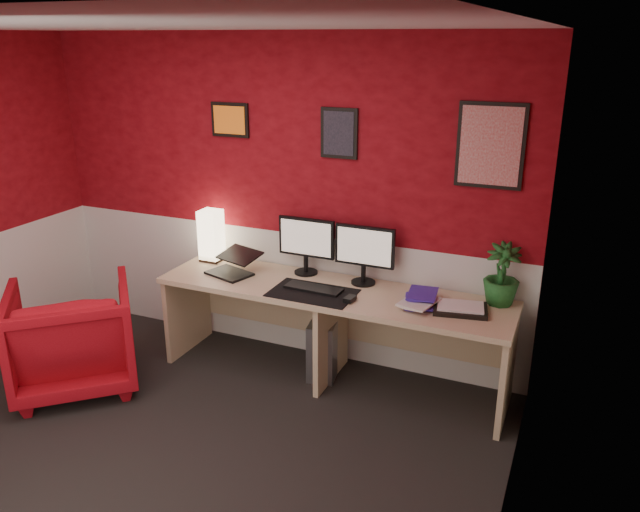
{
  "coord_description": "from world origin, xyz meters",
  "views": [
    {
      "loc": [
        2.19,
        -2.46,
        2.45
      ],
      "look_at": [
        0.6,
        1.21,
        1.05
      ],
      "focal_mm": 35.17,
      "sensor_mm": 36.0,
      "label": 1
    }
  ],
  "objects_px": {
    "monitor_right": "(364,246)",
    "pc_tower": "(326,344)",
    "desk": "(331,335)",
    "zen_tray": "(460,309)",
    "shoji_lamp": "(211,237)",
    "armchair": "(73,337)",
    "laptop": "(229,261)",
    "monitor_left": "(306,237)",
    "potted_plant": "(502,275)"
  },
  "relations": [
    {
      "from": "zen_tray",
      "to": "shoji_lamp",
      "type": "bearing_deg",
      "value": 174.4
    },
    {
      "from": "desk",
      "to": "monitor_left",
      "type": "relative_size",
      "value": 4.48
    },
    {
      "from": "monitor_right",
      "to": "pc_tower",
      "type": "xyz_separation_m",
      "value": [
        -0.25,
        -0.11,
        -0.8
      ]
    },
    {
      "from": "desk",
      "to": "monitor_right",
      "type": "bearing_deg",
      "value": 50.84
    },
    {
      "from": "laptop",
      "to": "potted_plant",
      "type": "distance_m",
      "value": 2.0
    },
    {
      "from": "shoji_lamp",
      "to": "monitor_right",
      "type": "relative_size",
      "value": 0.69
    },
    {
      "from": "monitor_left",
      "to": "zen_tray",
      "type": "distance_m",
      "value": 1.29
    },
    {
      "from": "monitor_right",
      "to": "monitor_left",
      "type": "bearing_deg",
      "value": 177.29
    },
    {
      "from": "monitor_left",
      "to": "potted_plant",
      "type": "bearing_deg",
      "value": -0.25
    },
    {
      "from": "shoji_lamp",
      "to": "monitor_right",
      "type": "height_order",
      "value": "monitor_right"
    },
    {
      "from": "shoji_lamp",
      "to": "armchair",
      "type": "xyz_separation_m",
      "value": [
        -0.57,
        -1.01,
        -0.54
      ]
    },
    {
      "from": "desk",
      "to": "monitor_left",
      "type": "xyz_separation_m",
      "value": [
        -0.31,
        0.23,
        0.66
      ]
    },
    {
      "from": "monitor_right",
      "to": "shoji_lamp",
      "type": "bearing_deg",
      "value": -179.5
    },
    {
      "from": "desk",
      "to": "monitor_left",
      "type": "bearing_deg",
      "value": 143.51
    },
    {
      "from": "shoji_lamp",
      "to": "pc_tower",
      "type": "height_order",
      "value": "shoji_lamp"
    },
    {
      "from": "monitor_left",
      "to": "pc_tower",
      "type": "xyz_separation_m",
      "value": [
        0.22,
        -0.13,
        -0.8
      ]
    },
    {
      "from": "laptop",
      "to": "desk",
      "type": "bearing_deg",
      "value": 19.37
    },
    {
      "from": "zen_tray",
      "to": "potted_plant",
      "type": "height_order",
      "value": "potted_plant"
    },
    {
      "from": "desk",
      "to": "zen_tray",
      "type": "relative_size",
      "value": 7.43
    },
    {
      "from": "laptop",
      "to": "monitor_right",
      "type": "bearing_deg",
      "value": 30.45
    },
    {
      "from": "desk",
      "to": "armchair",
      "type": "relative_size",
      "value": 3.03
    },
    {
      "from": "desk",
      "to": "laptop",
      "type": "relative_size",
      "value": 7.88
    },
    {
      "from": "desk",
      "to": "monitor_right",
      "type": "relative_size",
      "value": 4.48
    },
    {
      "from": "laptop",
      "to": "zen_tray",
      "type": "xyz_separation_m",
      "value": [
        1.76,
        0.03,
        -0.09
      ]
    },
    {
      "from": "monitor_right",
      "to": "potted_plant",
      "type": "distance_m",
      "value": 0.98
    },
    {
      "from": "shoji_lamp",
      "to": "armchair",
      "type": "relative_size",
      "value": 0.47
    },
    {
      "from": "monitor_left",
      "to": "pc_tower",
      "type": "distance_m",
      "value": 0.84
    },
    {
      "from": "zen_tray",
      "to": "pc_tower",
      "type": "bearing_deg",
      "value": 174.06
    },
    {
      "from": "potted_plant",
      "to": "pc_tower",
      "type": "height_order",
      "value": "potted_plant"
    },
    {
      "from": "zen_tray",
      "to": "potted_plant",
      "type": "distance_m",
      "value": 0.37
    },
    {
      "from": "desk",
      "to": "zen_tray",
      "type": "xyz_separation_m",
      "value": [
        0.93,
        -0.01,
        0.38
      ]
    },
    {
      "from": "zen_tray",
      "to": "desk",
      "type": "bearing_deg",
      "value": 179.53
    },
    {
      "from": "desk",
      "to": "zen_tray",
      "type": "distance_m",
      "value": 1.0
    },
    {
      "from": "shoji_lamp",
      "to": "pc_tower",
      "type": "bearing_deg",
      "value": -5.27
    },
    {
      "from": "zen_tray",
      "to": "armchair",
      "type": "xyz_separation_m",
      "value": [
        -2.63,
        -0.81,
        -0.35
      ]
    },
    {
      "from": "shoji_lamp",
      "to": "laptop",
      "type": "height_order",
      "value": "shoji_lamp"
    },
    {
      "from": "monitor_left",
      "to": "zen_tray",
      "type": "relative_size",
      "value": 1.66
    },
    {
      "from": "laptop",
      "to": "armchair",
      "type": "xyz_separation_m",
      "value": [
        -0.87,
        -0.78,
        -0.45
      ]
    },
    {
      "from": "desk",
      "to": "laptop",
      "type": "height_order",
      "value": "laptop"
    },
    {
      "from": "laptop",
      "to": "monitor_right",
      "type": "distance_m",
      "value": 1.05
    },
    {
      "from": "laptop",
      "to": "zen_tray",
      "type": "distance_m",
      "value": 1.77
    },
    {
      "from": "monitor_left",
      "to": "pc_tower",
      "type": "relative_size",
      "value": 1.29
    },
    {
      "from": "potted_plant",
      "to": "monitor_right",
      "type": "bearing_deg",
      "value": -179.04
    },
    {
      "from": "desk",
      "to": "potted_plant",
      "type": "distance_m",
      "value": 1.3
    },
    {
      "from": "monitor_right",
      "to": "pc_tower",
      "type": "relative_size",
      "value": 1.29
    },
    {
      "from": "laptop",
      "to": "armchair",
      "type": "relative_size",
      "value": 0.38
    },
    {
      "from": "zen_tray",
      "to": "pc_tower",
      "type": "relative_size",
      "value": 0.78
    },
    {
      "from": "laptop",
      "to": "potted_plant",
      "type": "relative_size",
      "value": 0.77
    },
    {
      "from": "monitor_right",
      "to": "potted_plant",
      "type": "height_order",
      "value": "monitor_right"
    },
    {
      "from": "shoji_lamp",
      "to": "laptop",
      "type": "relative_size",
      "value": 1.21
    }
  ]
}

